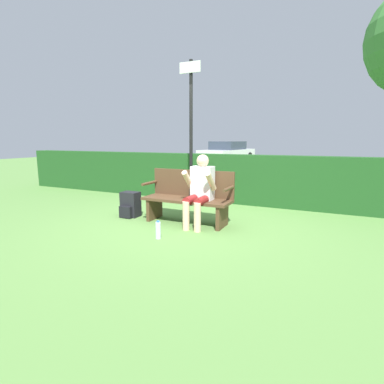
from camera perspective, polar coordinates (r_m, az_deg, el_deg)
name	(u,v)px	position (r m, az deg, el deg)	size (l,w,h in m)	color
ground_plane	(187,223)	(5.16, -1.03, -5.90)	(40.00, 40.00, 0.00)	#5B8942
hedge_back	(225,178)	(6.85, 6.37, 2.62)	(12.00, 0.37, 1.08)	#1E4C1E
park_bench	(188,197)	(5.12, -0.70, -1.02)	(1.52, 0.50, 0.89)	#513823
person_seated	(200,188)	(4.86, 1.54, 0.82)	(0.49, 0.58, 1.17)	silver
backpack	(130,205)	(5.64, -11.71, -2.44)	(0.32, 0.31, 0.46)	black
water_bottle	(158,230)	(4.35, -6.44, -7.24)	(0.08, 0.08, 0.27)	silver
signpost	(191,126)	(6.33, -0.21, 12.38)	(0.46, 0.09, 2.99)	black
parked_car	(228,153)	(18.35, 6.83, 7.43)	(2.25, 4.76, 1.31)	silver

